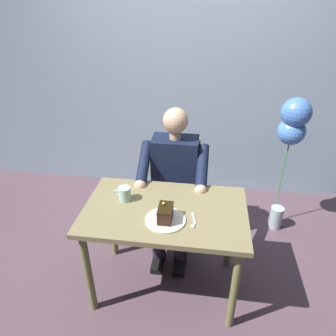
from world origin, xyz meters
name	(u,v)px	position (x,y,z in m)	size (l,w,h in m)	color
ground_plane	(165,284)	(0.00, 0.00, 0.00)	(14.00, 14.00, 0.00)	#59424C
cafe_rear_panel	(188,47)	(0.00, -1.50, 1.50)	(6.40, 0.12, 3.00)	#90A7B8
dining_table	(165,220)	(0.00, 0.00, 0.63)	(1.06, 0.65, 0.72)	olive
chair	(176,185)	(0.00, -0.64, 0.50)	(0.42, 0.42, 0.90)	olive
seated_person	(174,182)	(0.00, -0.47, 0.63)	(0.53, 0.58, 1.22)	#141C35
dessert_plate	(165,220)	(-0.02, 0.11, 0.73)	(0.25, 0.25, 0.01)	silver
cake_slice	(165,213)	(-0.02, 0.11, 0.78)	(0.09, 0.14, 0.11)	#39221B
coffee_cup	(124,194)	(0.28, -0.06, 0.77)	(0.12, 0.08, 0.10)	#ADD7C7
dessert_spoon	(193,222)	(-0.19, 0.11, 0.73)	(0.04, 0.14, 0.01)	silver
balloon_display	(292,133)	(-0.93, -0.87, 0.94)	(0.24, 0.25, 1.24)	#B2C1C6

